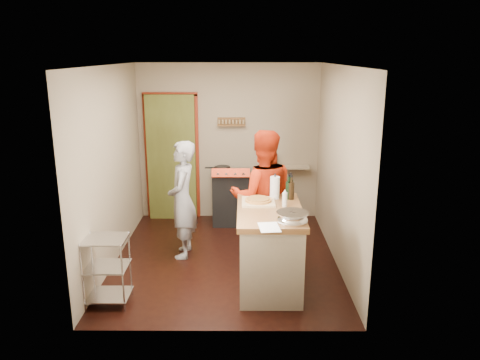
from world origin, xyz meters
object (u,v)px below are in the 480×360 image
at_px(stove, 231,197).
at_px(island, 270,246).
at_px(wire_shelving, 107,268).
at_px(person_stripe, 183,200).
at_px(person_red, 263,197).

relative_size(stove, island, 0.71).
distance_m(stove, island, 2.23).
relative_size(wire_shelving, person_stripe, 0.49).
relative_size(island, person_red, 0.79).
distance_m(wire_shelving, person_red, 2.19).
relative_size(island, person_stripe, 0.87).
distance_m(person_stripe, person_red, 1.10).
distance_m(stove, person_stripe, 1.49).
bearing_deg(person_stripe, stove, 153.89).
distance_m(island, person_stripe, 1.47).
bearing_deg(island, person_stripe, 142.77).
distance_m(wire_shelving, island, 1.90).
bearing_deg(person_stripe, island, 52.62).
height_order(island, person_stripe, person_stripe).
xyz_separation_m(wire_shelving, person_stripe, (0.69, 1.32, 0.37)).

